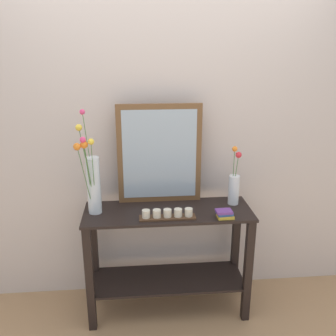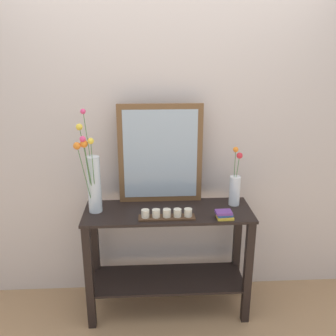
# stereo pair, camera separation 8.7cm
# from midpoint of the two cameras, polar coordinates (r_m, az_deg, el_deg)

# --- Properties ---
(ground_plane) EXTENTS (7.00, 6.00, 0.02)m
(ground_plane) POSITION_cam_midpoint_polar(r_m,az_deg,el_deg) (3.19, -0.83, -20.56)
(ground_plane) COLOR #A87F56
(wall_back) EXTENTS (6.40, 0.08, 2.70)m
(wall_back) POSITION_cam_midpoint_polar(r_m,az_deg,el_deg) (2.89, -1.47, 5.46)
(wall_back) COLOR beige
(wall_back) RESTS_ON ground
(console_table) EXTENTS (1.22, 0.43, 0.84)m
(console_table) POSITION_cam_midpoint_polar(r_m,az_deg,el_deg) (2.89, -0.88, -12.30)
(console_table) COLOR black
(console_table) RESTS_ON ground
(mirror_leaning) EXTENTS (0.62, 0.03, 0.75)m
(mirror_leaning) POSITION_cam_midpoint_polar(r_m,az_deg,el_deg) (2.78, -2.20, 2.11)
(mirror_leaning) COLOR brown
(mirror_leaning) RESTS_ON console_table
(tall_vase_left) EXTENTS (0.15, 0.21, 0.74)m
(tall_vase_left) POSITION_cam_midpoint_polar(r_m,az_deg,el_deg) (2.66, -12.35, -1.81)
(tall_vase_left) COLOR silver
(tall_vase_left) RESTS_ON console_table
(vase_right) EXTENTS (0.08, 0.08, 0.45)m
(vase_right) POSITION_cam_midpoint_polar(r_m,az_deg,el_deg) (2.83, 9.14, -2.78)
(vase_right) COLOR silver
(vase_right) RESTS_ON console_table
(candle_tray) EXTENTS (0.39, 0.09, 0.07)m
(candle_tray) POSITION_cam_midpoint_polar(r_m,az_deg,el_deg) (2.61, -1.05, -7.09)
(candle_tray) COLOR #472D1C
(candle_tray) RESTS_ON console_table
(book_stack) EXTENTS (0.12, 0.10, 0.06)m
(book_stack) POSITION_cam_midpoint_polar(r_m,az_deg,el_deg) (2.65, 7.67, -6.91)
(book_stack) COLOR gold
(book_stack) RESTS_ON console_table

